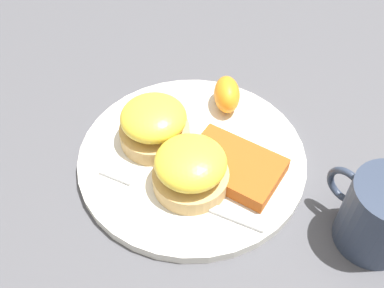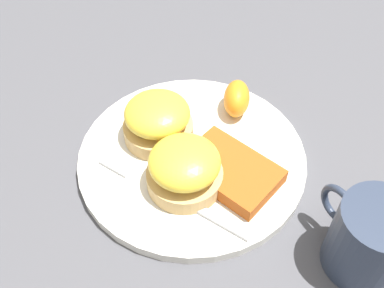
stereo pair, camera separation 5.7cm
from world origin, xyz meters
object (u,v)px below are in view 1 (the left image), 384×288
object	(u,v)px
hashbrown_patty	(234,166)
cup	(380,215)
orange_wedge	(227,94)
fork	(169,192)
sandwich_benedict_left	(154,124)
sandwich_benedict_right	(191,169)

from	to	relation	value
hashbrown_patty	cup	size ratio (longest dim) A/B	1.02
orange_wedge	hashbrown_patty	bearing A→B (deg)	140.60
orange_wedge	fork	bearing A→B (deg)	112.36
sandwich_benedict_left	fork	distance (m)	0.09
sandwich_benedict_left	orange_wedge	size ratio (longest dim) A/B	1.54
sandwich_benedict_left	sandwich_benedict_right	world-z (taller)	same
sandwich_benedict_left	cup	size ratio (longest dim) A/B	0.81
sandwich_benedict_left	hashbrown_patty	world-z (taller)	sandwich_benedict_left
sandwich_benedict_right	sandwich_benedict_left	bearing A→B (deg)	-8.12
sandwich_benedict_left	fork	world-z (taller)	sandwich_benedict_left
sandwich_benedict_right	hashbrown_patty	distance (m)	0.06
orange_wedge	cup	distance (m)	0.26
orange_wedge	fork	size ratio (longest dim) A/B	0.30
sandwich_benedict_right	fork	bearing A→B (deg)	75.94
fork	sandwich_benedict_right	bearing A→B (deg)	-104.06
sandwich_benedict_right	cup	xyz separation A→B (m)	(-0.18, -0.11, 0.00)
sandwich_benedict_left	sandwich_benedict_right	distance (m)	0.09
sandwich_benedict_left	cup	world-z (taller)	cup
sandwich_benedict_right	hashbrown_patty	bearing A→B (deg)	-110.00
hashbrown_patty	fork	bearing A→B (deg)	72.01
sandwich_benedict_right	fork	distance (m)	0.04
hashbrown_patty	sandwich_benedict_right	bearing A→B (deg)	70.00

